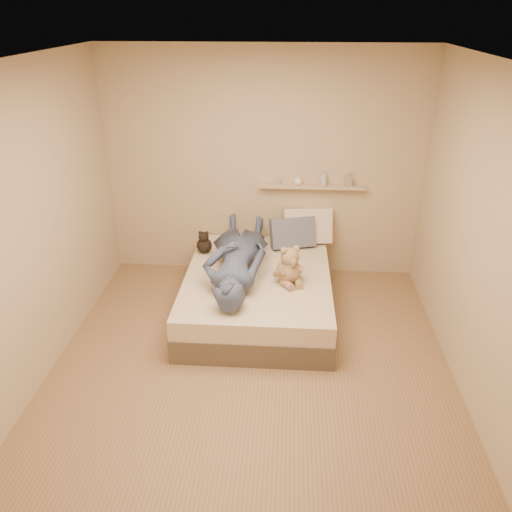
# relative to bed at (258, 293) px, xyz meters

# --- Properties ---
(room) EXTENTS (3.80, 3.80, 3.80)m
(room) POSITION_rel_bed_xyz_m (0.00, -0.93, 1.08)
(room) COLOR olive
(room) RESTS_ON ground
(bed) EXTENTS (1.50, 1.90, 0.45)m
(bed) POSITION_rel_bed_xyz_m (0.00, 0.00, 0.00)
(bed) COLOR brown
(bed) RESTS_ON floor
(game_console) EXTENTS (0.16, 0.09, 0.05)m
(game_console) POSITION_rel_bed_xyz_m (-0.23, -0.50, 0.36)
(game_console) COLOR silver
(game_console) RESTS_ON bed
(teddy_bear) EXTENTS (0.32, 0.33, 0.41)m
(teddy_bear) POSITION_rel_bed_xyz_m (0.32, -0.16, 0.39)
(teddy_bear) COLOR tan
(teddy_bear) RESTS_ON bed
(dark_plush) EXTENTS (0.17, 0.17, 0.27)m
(dark_plush) POSITION_rel_bed_xyz_m (-0.63, 0.46, 0.34)
(dark_plush) COLOR black
(dark_plush) RESTS_ON bed
(pillow_cream) EXTENTS (0.58, 0.34, 0.43)m
(pillow_cream) POSITION_rel_bed_xyz_m (0.52, 0.83, 0.43)
(pillow_cream) COLOR beige
(pillow_cream) RESTS_ON bed
(pillow_grey) EXTENTS (0.55, 0.38, 0.37)m
(pillow_grey) POSITION_rel_bed_xyz_m (0.35, 0.69, 0.40)
(pillow_grey) COLOR slate
(pillow_grey) RESTS_ON bed
(person) EXTENTS (0.63, 1.69, 0.40)m
(person) POSITION_rel_bed_xyz_m (-0.22, 0.01, 0.43)
(person) COLOR #444B6B
(person) RESTS_ON bed
(wall_shelf) EXTENTS (1.20, 0.12, 0.03)m
(wall_shelf) POSITION_rel_bed_xyz_m (0.55, 0.91, 0.88)
(wall_shelf) COLOR tan
(wall_shelf) RESTS_ON wall_back
(shelf_bottles) EXTENTS (0.87, 0.13, 0.17)m
(shelf_bottles) POSITION_rel_bed_xyz_m (0.63, 0.91, 0.96)
(shelf_bottles) COLOR #B8A99E
(shelf_bottles) RESTS_ON wall_shelf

